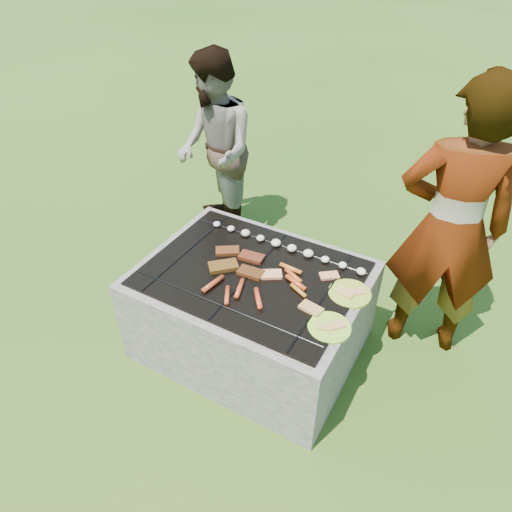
{
  "coord_description": "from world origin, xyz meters",
  "views": [
    {
      "loc": [
        1.04,
        -1.77,
        2.31
      ],
      "look_at": [
        0.0,
        0.05,
        0.7
      ],
      "focal_mm": 32.0,
      "sensor_mm": 36.0,
      "label": 1
    }
  ],
  "objects_px": {
    "plate_far": "(350,293)",
    "cook": "(450,229)",
    "plate_near": "(329,327)",
    "bystander": "(215,151)",
    "fire_pit": "(252,313)"
  },
  "relations": [
    {
      "from": "cook",
      "to": "bystander",
      "type": "height_order",
      "value": "cook"
    },
    {
      "from": "fire_pit",
      "to": "cook",
      "type": "height_order",
      "value": "cook"
    },
    {
      "from": "fire_pit",
      "to": "plate_far",
      "type": "bearing_deg",
      "value": 11.4
    },
    {
      "from": "plate_far",
      "to": "plate_near",
      "type": "height_order",
      "value": "plate_far"
    },
    {
      "from": "fire_pit",
      "to": "bystander",
      "type": "height_order",
      "value": "bystander"
    },
    {
      "from": "fire_pit",
      "to": "plate_near",
      "type": "xyz_separation_m",
      "value": [
        0.56,
        -0.18,
        0.33
      ]
    },
    {
      "from": "fire_pit",
      "to": "plate_far",
      "type": "relative_size",
      "value": 4.9
    },
    {
      "from": "cook",
      "to": "plate_far",
      "type": "bearing_deg",
      "value": 36.23
    },
    {
      "from": "plate_far",
      "to": "cook",
      "type": "relative_size",
      "value": 0.15
    },
    {
      "from": "plate_far",
      "to": "bystander",
      "type": "height_order",
      "value": "bystander"
    },
    {
      "from": "plate_far",
      "to": "cook",
      "type": "height_order",
      "value": "cook"
    },
    {
      "from": "plate_far",
      "to": "cook",
      "type": "bearing_deg",
      "value": 53.01
    },
    {
      "from": "plate_far",
      "to": "cook",
      "type": "xyz_separation_m",
      "value": [
        0.37,
        0.5,
        0.26
      ]
    },
    {
      "from": "plate_far",
      "to": "plate_near",
      "type": "distance_m",
      "value": 0.29
    },
    {
      "from": "fire_pit",
      "to": "bystander",
      "type": "distance_m",
      "value": 1.46
    }
  ]
}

